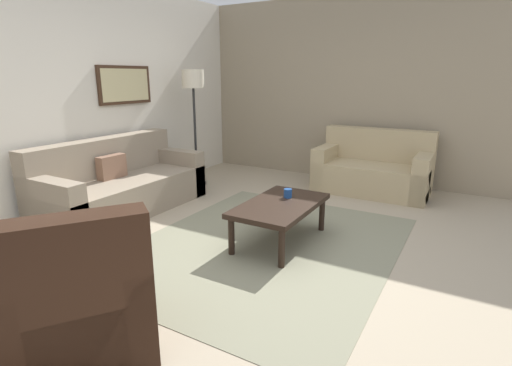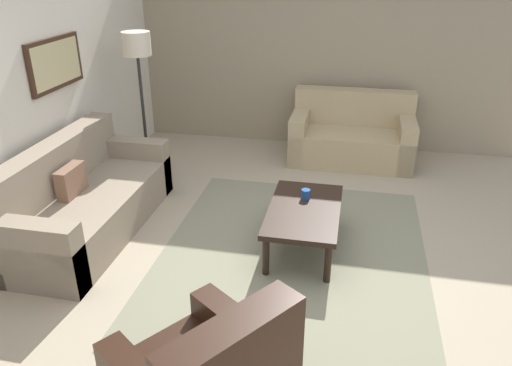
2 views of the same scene
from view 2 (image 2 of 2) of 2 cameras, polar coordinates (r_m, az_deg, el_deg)
ground_plane at (r=4.54m, az=4.25°, el=-8.37°), size 8.00×8.00×0.00m
rear_partition at (r=4.95m, az=-26.96°, el=9.65°), size 6.00×0.12×2.80m
stone_feature_panel at (r=6.86m, az=8.17°, el=15.74°), size 0.12×5.20×2.80m
area_rug at (r=4.53m, az=4.25°, el=-8.33°), size 2.95×2.38×0.01m
couch_main at (r=5.08m, az=-19.78°, el=-2.14°), size 2.08×0.89×0.88m
couch_loveseat at (r=6.60m, az=11.02°, el=5.25°), size 0.85×1.55×0.88m
coffee_table at (r=4.48m, az=5.61°, el=-3.52°), size 1.10×0.64×0.41m
cup at (r=4.61m, az=5.79°, el=-1.29°), size 0.08×0.08×0.09m
lamp_standing at (r=5.87m, az=-13.55°, el=13.81°), size 0.32×0.32×1.71m
framed_artwork at (r=5.40m, az=-22.24°, el=12.74°), size 0.87×0.04×0.50m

